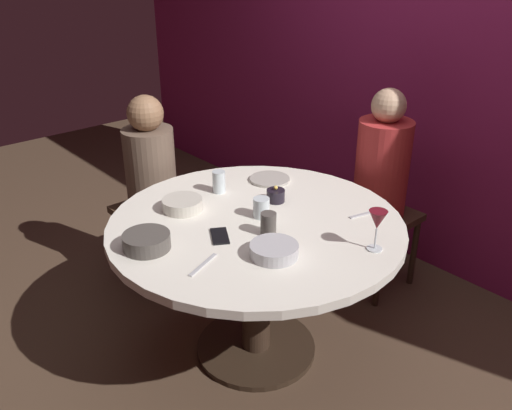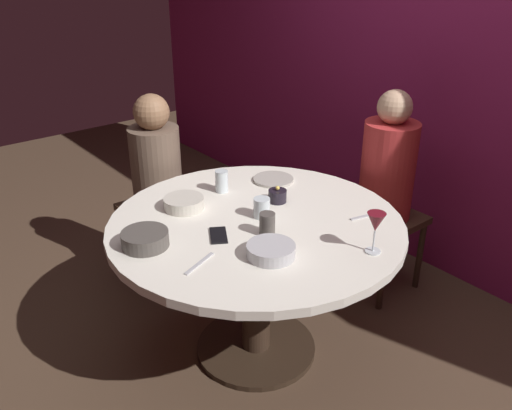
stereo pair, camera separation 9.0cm
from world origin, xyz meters
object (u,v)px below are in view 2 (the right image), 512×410
object	(u,v)px
seated_diner_left	(156,169)
cup_by_left_diner	(267,224)
bowl_small_white	(184,203)
bowl_serving_large	(271,251)
cup_by_right_diner	(262,208)
dining_table	(256,250)
wine_glass	(376,224)
dinner_plate	(273,179)
cell_phone	(218,235)
candle_holder	(277,196)
cup_near_candle	(222,181)
seated_diner_back	(387,173)
bowl_salad_center	(145,239)

from	to	relation	value
seated_diner_left	cup_by_left_diner	size ratio (longest dim) A/B	11.48
bowl_small_white	seated_diner_left	bearing A→B (deg)	162.81
bowl_serving_large	cup_by_right_diner	world-z (taller)	cup_by_right_diner
dining_table	bowl_small_white	size ratio (longest dim) A/B	7.08
wine_glass	dinner_plate	bearing A→B (deg)	168.71
cell_phone	bowl_small_white	distance (m)	0.32
candle_holder	cup_by_right_diner	bearing A→B (deg)	-64.58
cup_near_candle	cup_by_left_diner	xyz separation A→B (m)	(0.49, -0.11, -0.01)
dinner_plate	cup_by_left_diner	bearing A→B (deg)	-43.29
cup_near_candle	candle_holder	bearing A→B (deg)	27.48
wine_glass	bowl_small_white	bearing A→B (deg)	-155.17
wine_glass	cell_phone	distance (m)	0.66
cup_near_candle	cup_by_right_diner	distance (m)	0.35
dining_table	cup_near_candle	xyz separation A→B (m)	(-0.36, 0.07, 0.21)
seated_diner_back	bowl_serving_large	size ratio (longest dim) A/B	6.05
wine_glass	cup_by_left_diner	world-z (taller)	wine_glass
dinner_plate	seated_diner_left	bearing A→B (deg)	-149.40
seated_diner_back	cup_by_left_diner	xyz separation A→B (m)	(0.13, -0.97, 0.06)
bowl_salad_center	cup_near_candle	world-z (taller)	cup_near_candle
seated_diner_left	cup_by_right_diner	bearing A→B (deg)	2.93
candle_holder	dinner_plate	world-z (taller)	candle_holder
bowl_serving_large	cell_phone	bearing A→B (deg)	-165.78
cup_by_left_diner	seated_diner_back	bearing A→B (deg)	97.38
dinner_plate	bowl_small_white	bearing A→B (deg)	-91.73
dining_table	bowl_serving_large	size ratio (longest dim) A/B	6.80
seated_diner_left	wine_glass	xyz separation A→B (m)	(1.42, 0.20, 0.16)
dining_table	seated_diner_back	bearing A→B (deg)	90.00
bowl_serving_large	dining_table	bearing A→B (deg)	152.05
seated_diner_back	candle_holder	xyz separation A→B (m)	(-0.09, -0.72, 0.04)
dining_table	candle_holder	xyz separation A→B (m)	(-0.09, 0.21, 0.18)
dinner_plate	bowl_serving_large	distance (m)	0.76
dining_table	cup_by_right_diner	size ratio (longest dim) A/B	14.46
cell_phone	cup_by_left_diner	distance (m)	0.21
cup_by_left_diner	cell_phone	bearing A→B (deg)	-124.33
dinner_plate	cup_by_right_diner	size ratio (longest dim) A/B	2.29
dinner_plate	cup_by_right_diner	distance (m)	0.42
cup_near_candle	dinner_plate	bearing A→B (deg)	78.18
dinner_plate	bowl_serving_large	size ratio (longest dim) A/B	1.08
bowl_salad_center	cup_by_right_diner	size ratio (longest dim) A/B	2.12
seated_diner_back	dinner_plate	world-z (taller)	seated_diner_back
bowl_salad_center	cup_near_candle	xyz separation A→B (m)	(-0.24, 0.57, 0.02)
cell_phone	cup_near_candle	bearing A→B (deg)	83.69
cell_phone	cup_near_candle	distance (m)	0.47
dining_table	cup_by_right_diner	world-z (taller)	cup_by_right_diner
dinner_plate	cup_near_candle	bearing A→B (deg)	-101.82
seated_diner_left	wine_glass	distance (m)	1.44
bowl_serving_large	cup_by_right_diner	bearing A→B (deg)	146.54
seated_diner_left	candle_holder	distance (m)	0.84
candle_holder	bowl_salad_center	distance (m)	0.70
dining_table	cell_phone	bearing A→B (deg)	-87.95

